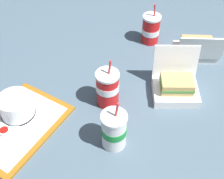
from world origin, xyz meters
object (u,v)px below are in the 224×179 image
object	(u,v)px
clamshell_sandwich_center	(176,86)
soda_cup_front	(151,29)
clamshell_sandwich_front	(196,49)
soda_cup_back	(114,130)
ketchup_cup	(5,132)
soda_cup_corner	(108,88)
cake_container	(16,106)
food_tray	(18,126)

from	to	relation	value
clamshell_sandwich_center	soda_cup_front	distance (m)	0.36
clamshell_sandwich_front	soda_cup_front	world-z (taller)	soda_cup_front
clamshell_sandwich_front	soda_cup_back	xyz separation A→B (m)	(-0.60, 0.08, 0.03)
clamshell_sandwich_center	soda_cup_back	size ratio (longest dim) A/B	1.14
ketchup_cup	soda_cup_corner	bearing A→B (deg)	-35.17
soda_cup_front	cake_container	bearing A→B (deg)	161.65
food_tray	cake_container	distance (m)	0.07
ketchup_cup	clamshell_sandwich_center	distance (m)	0.68
food_tray	clamshell_sandwich_front	bearing A→B (deg)	-30.22
cake_container	soda_cup_front	xyz separation A→B (m)	(0.68, -0.23, 0.02)
soda_cup_corner	soda_cup_front	size ratio (longest dim) A/B	1.07
cake_container	ketchup_cup	bearing A→B (deg)	-165.25
clamshell_sandwich_front	clamshell_sandwich_center	size ratio (longest dim) A/B	1.00
food_tray	clamshell_sandwich_center	distance (m)	0.63
clamshell_sandwich_front	soda_cup_front	bearing A→B (deg)	89.65
clamshell_sandwich_front	soda_cup_corner	bearing A→B (deg)	155.89
clamshell_sandwich_center	soda_cup_corner	world-z (taller)	soda_cup_corner
cake_container	soda_cup_front	bearing A→B (deg)	-18.35
food_tray	ketchup_cup	xyz separation A→B (m)	(-0.05, 0.01, 0.02)
food_tray	soda_cup_front	distance (m)	0.76
soda_cup_front	soda_cup_back	distance (m)	0.62
clamshell_sandwich_front	clamshell_sandwich_center	world-z (taller)	clamshell_sandwich_center
food_tray	clamshell_sandwich_front	size ratio (longest dim) A/B	1.53
soda_cup_front	soda_cup_back	xyz separation A→B (m)	(-0.61, -0.15, 0.01)
ketchup_cup	soda_cup_front	xyz separation A→B (m)	(0.78, -0.20, 0.04)
cake_container	clamshell_sandwich_front	bearing A→B (deg)	-33.96
ketchup_cup	soda_cup_front	size ratio (longest dim) A/B	0.20
cake_container	soda_cup_front	world-z (taller)	soda_cup_front
ketchup_cup	soda_cup_corner	xyz separation A→B (m)	(0.33, -0.23, 0.05)
soda_cup_front	clamshell_sandwich_center	bearing A→B (deg)	-137.94
food_tray	soda_cup_front	bearing A→B (deg)	-14.72
ketchup_cup	clamshell_sandwich_center	bearing A→B (deg)	-41.11
soda_cup_front	soda_cup_back	size ratio (longest dim) A/B	0.95
food_tray	soda_cup_front	world-z (taller)	soda_cup_front
clamshell_sandwich_front	clamshell_sandwich_center	xyz separation A→B (m)	(-0.27, -0.01, 0.00)
cake_container	soda_cup_corner	size ratio (longest dim) A/B	0.60
cake_container	soda_cup_corner	world-z (taller)	soda_cup_corner
soda_cup_back	cake_container	bearing A→B (deg)	101.59
soda_cup_front	soda_cup_back	bearing A→B (deg)	-165.89
clamshell_sandwich_center	ketchup_cup	bearing A→B (deg)	138.89
soda_cup_front	ketchup_cup	bearing A→B (deg)	165.55
ketchup_cup	clamshell_sandwich_front	xyz separation A→B (m)	(0.78, -0.43, 0.02)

